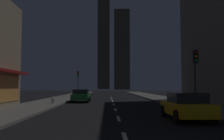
% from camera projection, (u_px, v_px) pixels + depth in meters
% --- Properties ---
extents(ground_plane, '(78.00, 136.00, 0.10)m').
position_uv_depth(ground_plane, '(111.00, 98.00, 36.96)').
color(ground_plane, black).
extents(sidewalk_right, '(4.00, 76.00, 0.15)m').
position_uv_depth(sidewalk_right, '(157.00, 97.00, 37.10)').
color(sidewalk_right, '#605E59').
rests_on(sidewalk_right, ground).
extents(sidewalk_left, '(4.00, 76.00, 0.15)m').
position_uv_depth(sidewalk_left, '(66.00, 98.00, 36.84)').
color(sidewalk_left, '#605E59').
rests_on(sidewalk_left, ground).
extents(lane_marking_center, '(0.16, 38.60, 0.01)m').
position_uv_depth(lane_marking_center, '(114.00, 107.00, 21.20)').
color(lane_marking_center, silver).
rests_on(lane_marking_center, ground).
extents(skyscraper_distant_tall, '(8.07, 7.51, 62.97)m').
position_uv_depth(skyscraper_distant_tall, '(104.00, 43.00, 165.15)').
color(skyscraper_distant_tall, '#464335').
rests_on(skyscraper_distant_tall, ground).
extents(skyscraper_distant_mid, '(8.85, 5.43, 46.12)m').
position_uv_depth(skyscraper_distant_mid, '(122.00, 49.00, 139.27)').
color(skyscraper_distant_mid, '#454234').
rests_on(skyscraper_distant_mid, ground).
extents(car_parked_near, '(1.98, 4.24, 1.45)m').
position_uv_depth(car_parked_near, '(186.00, 106.00, 12.93)').
color(car_parked_near, gold).
rests_on(car_parked_near, ground).
extents(car_parked_far, '(1.98, 4.24, 1.45)m').
position_uv_depth(car_parked_far, '(81.00, 96.00, 27.42)').
color(car_parked_far, '#1E722D').
rests_on(car_parked_far, ground).
extents(fire_hydrant_far_left, '(0.42, 0.30, 0.65)m').
position_uv_depth(fire_hydrant_far_left, '(53.00, 100.00, 23.44)').
color(fire_hydrant_far_left, '#B2B2B2').
rests_on(fire_hydrant_far_left, sidewalk_left).
extents(traffic_light_near_right, '(0.32, 0.48, 4.20)m').
position_uv_depth(traffic_light_near_right, '(195.00, 66.00, 16.78)').
color(traffic_light_near_right, '#2D2D2D').
rests_on(traffic_light_near_right, sidewalk_right).
extents(traffic_light_far_left, '(0.32, 0.48, 4.20)m').
position_uv_depth(traffic_light_far_left, '(78.00, 78.00, 40.13)').
color(traffic_light_far_left, '#2D2D2D').
rests_on(traffic_light_far_left, sidewalk_left).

